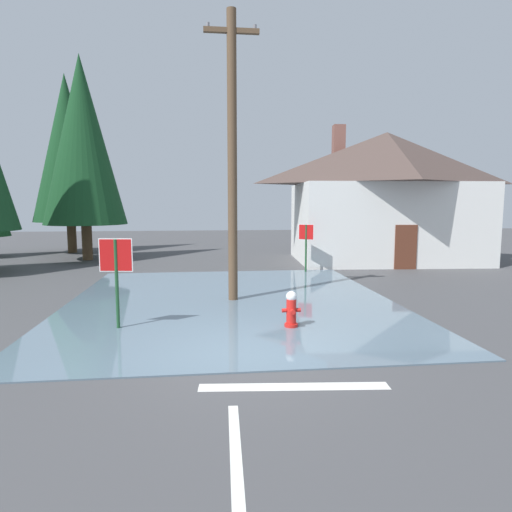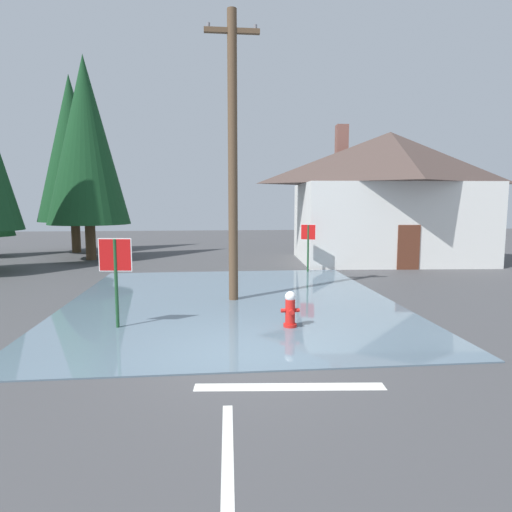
{
  "view_description": "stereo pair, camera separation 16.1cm",
  "coord_description": "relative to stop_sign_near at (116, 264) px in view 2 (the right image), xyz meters",
  "views": [
    {
      "loc": [
        -0.79,
        -8.5,
        2.96
      ],
      "look_at": [
        0.62,
        3.68,
        1.49
      ],
      "focal_mm": 30.99,
      "sensor_mm": 36.0,
      "label": 1
    },
    {
      "loc": [
        -0.63,
        -8.52,
        2.96
      ],
      "look_at": [
        0.62,
        3.68,
        1.49
      ],
      "focal_mm": 30.99,
      "sensor_mm": 36.0,
      "label": 2
    }
  ],
  "objects": [
    {
      "name": "lane_stop_bar",
      "position": [
        3.47,
        -3.74,
        -1.53
      ],
      "size": [
        3.11,
        0.57,
        0.01
      ],
      "primitive_type": "cube",
      "rotation": [
        0.0,
        0.0,
        -0.09
      ],
      "color": "silver",
      "rests_on": "ground"
    },
    {
      "name": "pine_tree_short_left",
      "position": [
        -5.89,
        17.09,
        4.59
      ],
      "size": [
        4.17,
        4.17,
        10.42
      ],
      "color": "#4C3823",
      "rests_on": "ground"
    },
    {
      "name": "stop_sign_near",
      "position": [
        0.0,
        0.0,
        0.0
      ],
      "size": [
        0.78,
        0.12,
        2.15
      ],
      "color": "#1E4C28",
      "rests_on": "ground"
    },
    {
      "name": "house",
      "position": [
        11.19,
        11.25,
        1.83
      ],
      "size": [
        9.92,
        6.98,
        6.99
      ],
      "color": "silver",
      "rests_on": "ground"
    },
    {
      "name": "fire_hydrant",
      "position": [
        4.08,
        -0.37,
        -1.1
      ],
      "size": [
        0.45,
        0.38,
        0.89
      ],
      "color": "red",
      "rests_on": "ground"
    },
    {
      "name": "ground_plane",
      "position": [
        2.85,
        -1.97,
        -1.59
      ],
      "size": [
        80.0,
        80.0,
        0.1
      ],
      "primitive_type": "cube",
      "color": "#424244"
    },
    {
      "name": "flood_puddle",
      "position": [
        2.83,
        2.66,
        -1.52
      ],
      "size": [
        9.64,
        11.48,
        0.03
      ],
      "primitive_type": "cube",
      "color": "slate",
      "rests_on": "ground"
    },
    {
      "name": "utility_pole",
      "position": [
        2.89,
        2.79,
        2.87
      ],
      "size": [
        1.6,
        0.28,
        8.45
      ],
      "color": "brown",
      "rests_on": "ground"
    },
    {
      "name": "stop_sign_far",
      "position": [
        6.36,
        7.99,
        -0.08
      ],
      "size": [
        0.59,
        0.33,
        2.07
      ],
      "color": "#1E4C28",
      "rests_on": "ground"
    },
    {
      "name": "lane_center_stripe",
      "position": [
        2.37,
        -6.12,
        -1.53
      ],
      "size": [
        0.28,
        3.63,
        0.01
      ],
      "primitive_type": "cube",
      "rotation": [
        0.0,
        0.0,
        1.53
      ],
      "color": "silver",
      "rests_on": "ground"
    },
    {
      "name": "pine_tree_tall_left",
      "position": [
        -4.07,
        13.4,
        4.58
      ],
      "size": [
        4.16,
        4.16,
        10.4
      ],
      "color": "#4C3823",
      "rests_on": "ground"
    }
  ]
}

